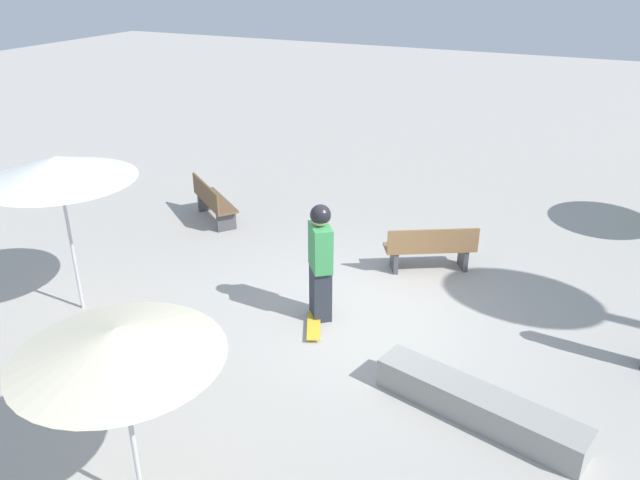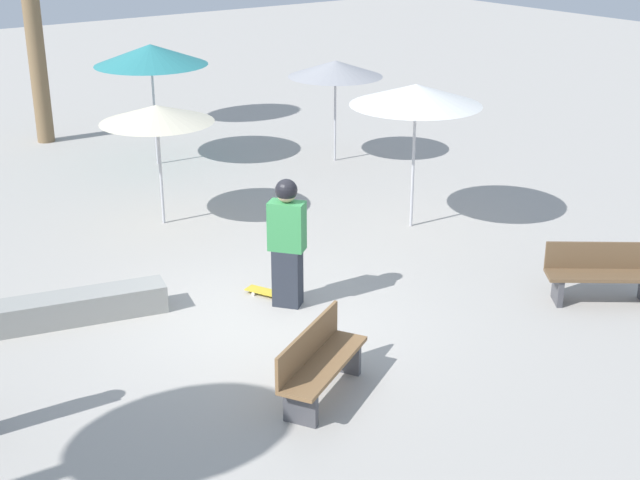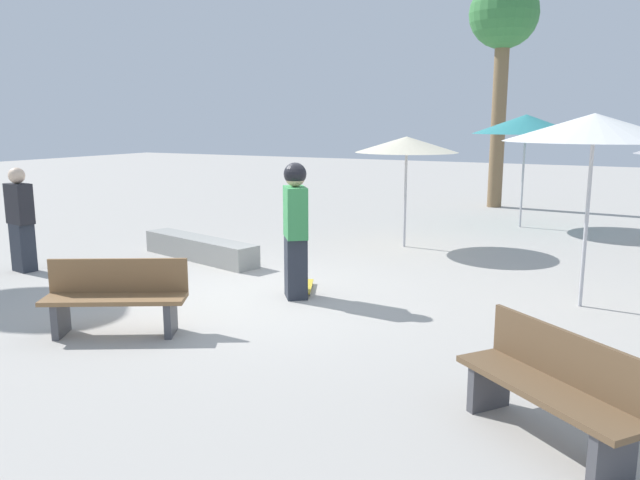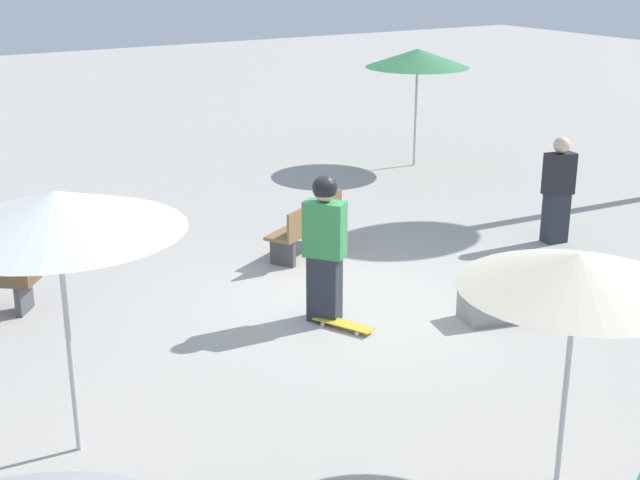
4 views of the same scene
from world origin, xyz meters
The scene contains 10 objects.
ground_plane centered at (0.00, 0.00, 0.00)m, with size 60.00×60.00×0.00m, color #ADA8A0.
skater_main centered at (0.18, -0.48, 1.01)m, with size 0.56×0.52×1.87m.
skateboard centered at (0.54, -0.43, 0.06)m, with size 0.81×0.52×0.07m.
concrete_ledge centered at (1.49, 2.23, 0.19)m, with size 1.11×2.66×0.39m.
bench_near centered at (-2.36, -4.17, 0.43)m, with size 1.32×1.54×0.85m.
bench_far centered at (-2.07, 0.60, 0.43)m, with size 1.17×1.61×0.85m.
shade_umbrella_cream centered at (4.26, -0.58, 1.97)m, with size 1.96×1.96×2.13m.
shade_umbrella_teal centered at (7.68, -2.17, 2.34)m, with size 2.36×2.36×2.56m.
shade_umbrella_white centered at (1.56, -4.03, 2.33)m, with size 2.24×2.24×2.51m.
shade_umbrella_grey centered at (5.63, -5.41, 2.01)m, with size 2.02×2.02×2.18m.
Camera 2 is at (-9.38, 5.91, 5.50)m, focal length 50.00 mm.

